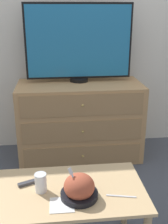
# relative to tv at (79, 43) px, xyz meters

# --- Properties ---
(ground_plane) EXTENTS (12.00, 12.00, 0.00)m
(ground_plane) POSITION_rel_tv_xyz_m (0.11, 0.20, -1.16)
(ground_plane) COLOR #474C56
(wall_back) EXTENTS (12.00, 0.05, 2.60)m
(wall_back) POSITION_rel_tv_xyz_m (0.11, 0.22, 0.14)
(wall_back) COLOR silver
(wall_back) RESTS_ON ground_plane
(dresser) EXTENTS (1.22, 0.57, 0.78)m
(dresser) POSITION_rel_tv_xyz_m (-0.00, -0.11, -0.77)
(dresser) COLOR tan
(dresser) RESTS_ON ground_plane
(tv) EXTENTS (1.04, 0.18, 0.75)m
(tv) POSITION_rel_tv_xyz_m (0.00, 0.00, 0.00)
(tv) COLOR black
(tv) RESTS_ON dresser
(coffee_table) EXTENTS (0.94, 0.52, 0.48)m
(coffee_table) POSITION_rel_tv_xyz_m (-0.22, -1.38, -0.76)
(coffee_table) COLOR tan
(coffee_table) RESTS_ON ground_plane
(takeout_bowl) EXTENTS (0.21, 0.21, 0.18)m
(takeout_bowl) POSITION_rel_tv_xyz_m (-0.14, -1.46, -0.63)
(takeout_bowl) COLOR black
(takeout_bowl) RESTS_ON coffee_table
(drink_cup) EXTENTS (0.07, 0.07, 0.11)m
(drink_cup) POSITION_rel_tv_xyz_m (-0.35, -1.38, -0.63)
(drink_cup) COLOR beige
(drink_cup) RESTS_ON coffee_table
(napkin) EXTENTS (0.13, 0.13, 0.00)m
(napkin) POSITION_rel_tv_xyz_m (-0.24, -1.52, -0.68)
(napkin) COLOR white
(napkin) RESTS_ON coffee_table
(knife) EXTENTS (0.17, 0.05, 0.01)m
(knife) POSITION_rel_tv_xyz_m (0.10, -1.48, -0.68)
(knife) COLOR silver
(knife) RESTS_ON coffee_table
(remote_control) EXTENTS (0.14, 0.08, 0.02)m
(remote_control) POSITION_rel_tv_xyz_m (-0.42, -1.30, -0.67)
(remote_control) COLOR #38383D
(remote_control) RESTS_ON coffee_table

